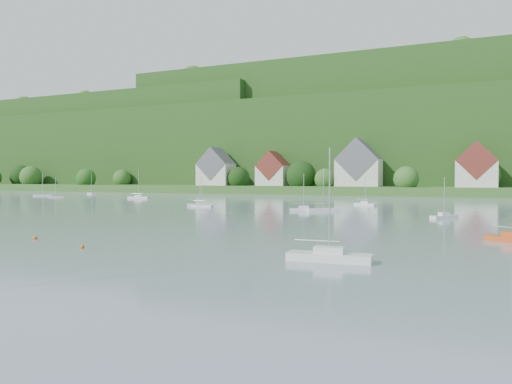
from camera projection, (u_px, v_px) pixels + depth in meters
far_shore_strip at (352, 189)px, 194.88m from camera, size 600.00×60.00×3.00m
forested_ridge at (382, 146)px, 256.85m from camera, size 620.00×181.22×69.89m
village_building_0 at (216, 170)px, 204.86m from camera, size 14.00×10.40×16.00m
village_building_1 at (273, 171)px, 196.66m from camera, size 12.00×9.36×14.00m
village_building_2 at (359, 167)px, 181.63m from camera, size 16.00×11.44×18.00m
village_building_3 at (476, 168)px, 163.75m from camera, size 13.00×10.40×15.50m
near_sailboat_3 at (329, 256)px, 35.97m from camera, size 6.36×2.22×8.43m
mooring_buoy_2 at (82, 248)px, 42.80m from camera, size 0.41×0.41×0.41m
mooring_buoy_3 at (35, 239)px, 49.13m from camera, size 0.45×0.45×0.45m
far_sailboat_cluster at (338, 203)px, 114.02m from camera, size 197.22×66.69×8.71m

